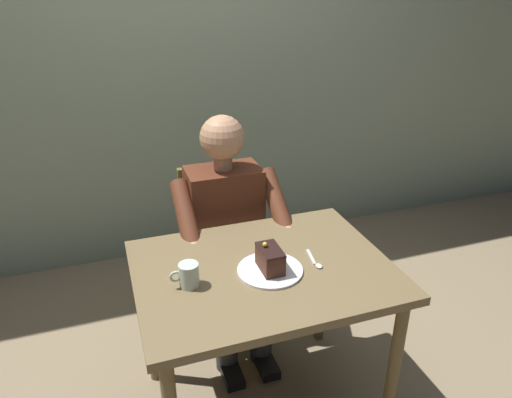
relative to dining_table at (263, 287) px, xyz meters
name	(u,v)px	position (x,y,z in m)	size (l,w,h in m)	color
cafe_rear_panel	(178,28)	(0.00, -1.56, 0.85)	(6.40, 0.12, 3.00)	gray
dining_table	(263,287)	(0.00, 0.00, 0.00)	(1.00, 0.76, 0.75)	brown
chair	(221,242)	(0.00, -0.67, -0.16)	(0.42, 0.42, 0.89)	brown
seated_person	(229,234)	(0.00, -0.49, -0.02)	(0.53, 0.58, 1.21)	#552918
dessert_plate	(270,270)	(-0.01, 0.04, 0.10)	(0.26, 0.26, 0.01)	white
cake_slice	(270,259)	(-0.01, 0.04, 0.15)	(0.08, 0.13, 0.11)	#442216
coffee_cup	(188,275)	(0.30, 0.03, 0.14)	(0.11, 0.07, 0.09)	#B7CDBC
dessert_spoon	(315,262)	(-0.21, 0.04, 0.10)	(0.03, 0.14, 0.01)	silver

